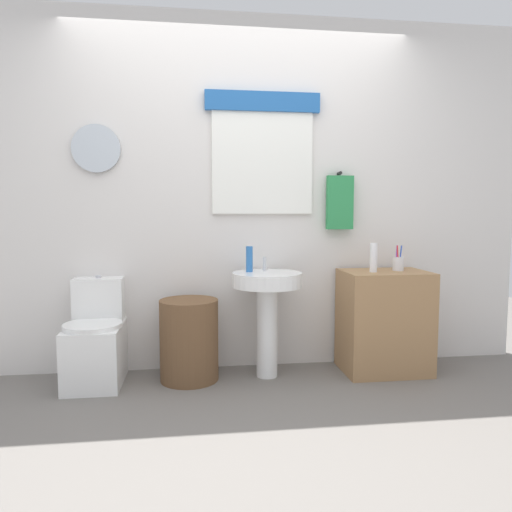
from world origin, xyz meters
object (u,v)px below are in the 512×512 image
pedestal_sink (267,299)px  laundry_hamper (189,340)px  toilet (96,342)px  wooden_cabinet (384,321)px  toothbrush_cup (398,263)px  soap_bottle (249,259)px  lotion_bottle (374,258)px

pedestal_sink → laundry_hamper: bearing=180.0°
toilet → laundry_hamper: 0.63m
wooden_cabinet → toilet: bearing=179.2°
laundry_hamper → pedestal_sink: bearing=0.0°
laundry_hamper → wooden_cabinet: bearing=0.0°
toothbrush_cup → soap_bottle: bearing=178.4°
toilet → soap_bottle: bearing=1.1°
soap_bottle → lotion_bottle: lotion_bottle is taller
wooden_cabinet → lotion_bottle: lotion_bottle is taller
pedestal_sink → toilet: bearing=178.5°
pedestal_sink → toothbrush_cup: bearing=1.2°
soap_bottle → lotion_bottle: size_ratio=0.87×
toilet → lotion_bottle: 2.02m
toilet → soap_bottle: 1.20m
laundry_hamper → lotion_bottle: lotion_bottle is taller
toothbrush_cup → lotion_bottle: bearing=-164.2°
wooden_cabinet → toothbrush_cup: bearing=10.7°
toilet → wooden_cabinet: (2.05, -0.03, 0.09)m
laundry_hamper → pedestal_sink: size_ratio=0.76×
lotion_bottle → toothbrush_cup: lotion_bottle is taller
wooden_cabinet → lotion_bottle: 0.49m
pedestal_sink → wooden_cabinet: pedestal_sink is taller
soap_bottle → lotion_bottle: (0.88, -0.09, 0.01)m
soap_bottle → toothbrush_cup: soap_bottle is taller
wooden_cabinet → toothbrush_cup: size_ratio=4.01×
pedestal_sink → wooden_cabinet: (0.87, 0.00, -0.18)m
toilet → pedestal_sink: bearing=-1.5°
soap_bottle → toilet: bearing=-178.9°
toothbrush_cup → wooden_cabinet: bearing=-169.3°
pedestal_sink → lotion_bottle: lotion_bottle is taller
laundry_hamper → wooden_cabinet: (1.42, 0.00, 0.09)m
lotion_bottle → pedestal_sink: bearing=177.0°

